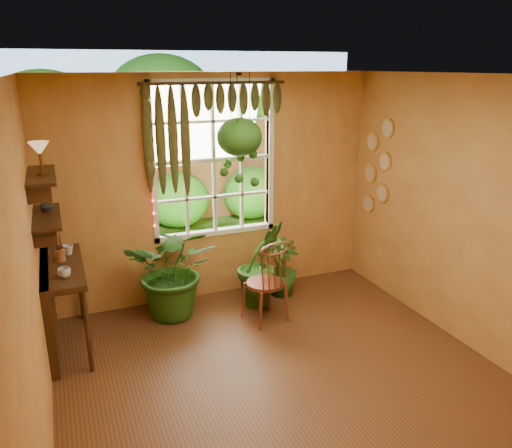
{
  "coord_description": "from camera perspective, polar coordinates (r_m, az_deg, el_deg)",
  "views": [
    {
      "loc": [
        -1.74,
        -3.32,
        2.77
      ],
      "look_at": [
        0.08,
        1.15,
        1.23
      ],
      "focal_mm": 35.0,
      "sensor_mm": 36.0,
      "label": 1
    }
  ],
  "objects": [
    {
      "name": "floor",
      "position": [
        4.66,
        4.66,
        -18.8
      ],
      "size": [
        4.5,
        4.5,
        0.0
      ],
      "primitive_type": "plane",
      "color": "brown",
      "rests_on": "ground"
    },
    {
      "name": "ceiling",
      "position": [
        3.75,
        5.73,
        16.55
      ],
      "size": [
        4.5,
        4.5,
        0.0
      ],
      "primitive_type": "plane",
      "rotation": [
        3.14,
        0.0,
        0.0
      ],
      "color": "white",
      "rests_on": "wall_back"
    },
    {
      "name": "wall_back",
      "position": [
        6.01,
        -4.7,
        3.98
      ],
      "size": [
        4.0,
        0.0,
        4.0
      ],
      "primitive_type": "plane",
      "rotation": [
        1.57,
        0.0,
        0.0
      ],
      "color": "gold",
      "rests_on": "floor"
    },
    {
      "name": "wall_left",
      "position": [
        3.62,
        -24.54,
        -7.09
      ],
      "size": [
        0.0,
        4.5,
        4.5
      ],
      "primitive_type": "plane",
      "rotation": [
        1.57,
        0.0,
        1.57
      ],
      "color": "gold",
      "rests_on": "floor"
    },
    {
      "name": "wall_right",
      "position": [
        5.2,
        25.14,
        0.14
      ],
      "size": [
        0.0,
        4.5,
        4.5
      ],
      "primitive_type": "plane",
      "rotation": [
        1.57,
        0.0,
        -1.57
      ],
      "color": "gold",
      "rests_on": "floor"
    },
    {
      "name": "window",
      "position": [
        5.97,
        -4.88,
        7.31
      ],
      "size": [
        1.52,
        0.1,
        1.86
      ],
      "color": "white",
      "rests_on": "wall_back"
    },
    {
      "name": "valance_vine",
      "position": [
        5.75,
        -5.48,
        12.71
      ],
      "size": [
        1.7,
        0.12,
        1.1
      ],
      "color": "#3D2610",
      "rests_on": "window"
    },
    {
      "name": "string_lights",
      "position": [
        5.69,
        -11.98,
        7.0
      ],
      "size": [
        0.03,
        0.03,
        1.54
      ],
      "primitive_type": null,
      "color": "#FF2633",
      "rests_on": "window"
    },
    {
      "name": "wall_plates",
      "position": [
        6.44,
        13.69,
        6.29
      ],
      "size": [
        0.04,
        0.32,
        1.1
      ],
      "primitive_type": null,
      "color": "#FFEFD0",
      "rests_on": "wall_right"
    },
    {
      "name": "counter_ledge",
      "position": [
        5.4,
        -22.11,
        -7.94
      ],
      "size": [
        0.4,
        1.2,
        0.9
      ],
      "color": "#3D2610",
      "rests_on": "floor"
    },
    {
      "name": "shelf_lower",
      "position": [
        5.11,
        -22.81,
        0.74
      ],
      "size": [
        0.25,
        0.9,
        0.04
      ],
      "primitive_type": "cube",
      "color": "#3D2610",
      "rests_on": "wall_left"
    },
    {
      "name": "shelf_upper",
      "position": [
        5.02,
        -23.36,
        5.11
      ],
      "size": [
        0.25,
        0.9,
        0.04
      ],
      "primitive_type": "cube",
      "color": "#3D2610",
      "rests_on": "wall_left"
    },
    {
      "name": "backyard",
      "position": [
        10.49,
        -11.23,
        9.24
      ],
      "size": [
        14.0,
        10.0,
        12.0
      ],
      "color": "#28601B",
      "rests_on": "ground"
    },
    {
      "name": "windsor_chair",
      "position": [
        5.64,
        1.2,
        -7.97
      ],
      "size": [
        0.5,
        0.52,
        1.13
      ],
      "rotation": [
        0.0,
        0.0,
        0.2
      ],
      "color": "maroon",
      "rests_on": "floor"
    },
    {
      "name": "potted_plant_left",
      "position": [
        5.74,
        -9.3,
        -5.16
      ],
      "size": [
        1.28,
        1.22,
        1.13
      ],
      "primitive_type": "imported",
      "rotation": [
        0.0,
        0.0,
        -0.42
      ],
      "color": "#1C4312",
      "rests_on": "floor"
    },
    {
      "name": "potted_plant_mid",
      "position": [
        5.93,
        0.57,
        -4.52
      ],
      "size": [
        0.64,
        0.54,
        1.05
      ],
      "primitive_type": "imported",
      "rotation": [
        0.0,
        0.0,
        0.13
      ],
      "color": "#1C4312",
      "rests_on": "floor"
    },
    {
      "name": "potted_plant_right",
      "position": [
        6.26,
        2.94,
        -4.99
      ],
      "size": [
        0.42,
        0.42,
        0.72
      ],
      "primitive_type": "imported",
      "rotation": [
        0.0,
        0.0,
        -0.04
      ],
      "color": "#1C4312",
      "rests_on": "floor"
    },
    {
      "name": "hanging_basket",
      "position": [
        5.58,
        -1.9,
        9.39
      ],
      "size": [
        0.5,
        0.5,
        1.24
      ],
      "color": "black",
      "rests_on": "ceiling"
    },
    {
      "name": "cup_a",
      "position": [
        4.94,
        -21.07,
        -5.21
      ],
      "size": [
        0.14,
        0.14,
        0.09
      ],
      "primitive_type": "imported",
      "rotation": [
        0.0,
        0.0,
        0.22
      ],
      "color": "silver",
      "rests_on": "counter_ledge"
    },
    {
      "name": "cup_b",
      "position": [
        5.51,
        -20.68,
        -2.78
      ],
      "size": [
        0.13,
        0.13,
        0.1
      ],
      "primitive_type": "imported",
      "rotation": [
        0.0,
        0.0,
        0.24
      ],
      "color": "beige",
      "rests_on": "counter_ledge"
    },
    {
      "name": "brush_jar",
      "position": [
        5.32,
        -21.56,
        -2.57
      ],
      "size": [
        0.1,
        0.1,
        0.36
      ],
      "color": "brown",
      "rests_on": "counter_ledge"
    },
    {
      "name": "shelf_vase",
      "position": [
        5.23,
        -22.87,
        2.02
      ],
      "size": [
        0.16,
        0.16,
        0.13
      ],
      "primitive_type": "imported",
      "rotation": [
        0.0,
        0.0,
        0.37
      ],
      "color": "#B2AD99",
      "rests_on": "shelf_lower"
    },
    {
      "name": "tiffany_lamp",
      "position": [
        4.91,
        -23.52,
        7.7
      ],
      "size": [
        0.18,
        0.18,
        0.3
      ],
      "color": "#573719",
      "rests_on": "shelf_upper"
    }
  ]
}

